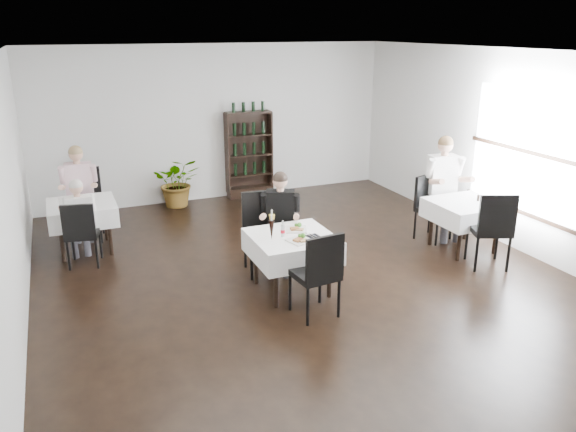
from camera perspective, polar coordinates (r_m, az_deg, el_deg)
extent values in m
plane|color=black|center=(7.58, 2.50, -7.12)|extent=(9.00, 9.00, 0.00)
plane|color=white|center=(6.83, 2.86, 16.17)|extent=(9.00, 9.00, 0.00)
plane|color=white|center=(11.20, -7.31, 9.33)|extent=(7.00, 0.00, 7.00)
plane|color=white|center=(6.44, -26.77, 0.42)|extent=(0.00, 9.00, 9.00)
plane|color=white|center=(9.08, 23.18, 5.78)|extent=(0.00, 9.00, 9.00)
cube|color=white|center=(9.06, 23.14, 6.08)|extent=(0.03, 2.20, 1.80)
cube|color=black|center=(9.27, 22.33, 0.53)|extent=(0.05, 2.30, 0.06)
cube|color=black|center=(11.51, -3.90, 2.55)|extent=(0.90, 0.28, 0.20)
cylinder|color=black|center=(6.88, -1.22, -6.62)|extent=(0.06, 0.06, 0.71)
cylinder|color=black|center=(7.51, -3.27, -4.41)|extent=(0.06, 0.06, 0.71)
cylinder|color=black|center=(7.16, 4.25, -5.64)|extent=(0.06, 0.06, 0.71)
cylinder|color=black|center=(7.76, 1.83, -3.60)|extent=(0.06, 0.06, 0.71)
cube|color=black|center=(7.17, 0.41, -2.28)|extent=(0.85, 0.85, 0.04)
cube|color=white|center=(7.21, 0.40, -3.09)|extent=(1.03, 1.03, 0.30)
cylinder|color=black|center=(8.83, -22.04, -2.20)|extent=(0.06, 0.06, 0.71)
cylinder|color=black|center=(9.47, -22.16, -0.83)|extent=(0.06, 0.06, 0.71)
cylinder|color=black|center=(8.85, -17.66, -1.65)|extent=(0.06, 0.06, 0.71)
cylinder|color=black|center=(9.49, -18.08, -0.32)|extent=(0.06, 0.06, 0.71)
cube|color=black|center=(9.04, -20.25, 1.01)|extent=(0.80, 0.80, 0.04)
cube|color=white|center=(9.07, -20.17, 0.35)|extent=(0.98, 0.98, 0.30)
cylinder|color=black|center=(8.61, 17.04, -2.15)|extent=(0.06, 0.06, 0.71)
cylinder|color=black|center=(9.10, 14.37, -0.76)|extent=(0.06, 0.06, 0.71)
cylinder|color=black|center=(9.04, 20.39, -1.51)|extent=(0.06, 0.06, 0.71)
cylinder|color=black|center=(9.51, 17.66, -0.22)|extent=(0.06, 0.06, 0.71)
cube|color=black|center=(8.94, 17.60, 1.12)|extent=(0.80, 0.80, 0.04)
cube|color=white|center=(8.98, 17.53, 0.45)|extent=(0.98, 0.98, 0.30)
imported|color=#2A5C1F|center=(10.93, -11.15, 3.42)|extent=(0.99, 0.90, 0.96)
cylinder|color=black|center=(7.66, -3.72, -4.76)|extent=(0.04, 0.04, 0.51)
cylinder|color=black|center=(8.06, -4.36, -3.54)|extent=(0.04, 0.04, 0.51)
cylinder|color=black|center=(7.75, -0.49, -4.43)|extent=(0.04, 0.04, 0.51)
cylinder|color=black|center=(8.14, -1.28, -3.24)|extent=(0.04, 0.04, 0.51)
cube|color=black|center=(7.79, -2.49, -2.01)|extent=(0.57, 0.57, 0.08)
cube|color=black|center=(7.91, -2.90, 0.60)|extent=(0.51, 0.12, 0.56)
cylinder|color=black|center=(7.06, 3.26, -6.97)|extent=(0.04, 0.04, 0.49)
cylinder|color=black|center=(6.74, 5.18, -8.34)|extent=(0.04, 0.04, 0.49)
cylinder|color=black|center=(6.87, 0.21, -7.72)|extent=(0.04, 0.04, 0.49)
cylinder|color=black|center=(6.54, 2.03, -9.18)|extent=(0.04, 0.04, 0.49)
cube|color=black|center=(6.68, 2.71, -5.91)|extent=(0.54, 0.54, 0.07)
cube|color=black|center=(6.39, 3.78, -4.30)|extent=(0.49, 0.10, 0.53)
cylinder|color=black|center=(9.48, -21.26, -1.31)|extent=(0.04, 0.04, 0.52)
cylinder|color=black|center=(9.90, -20.94, -0.43)|extent=(0.04, 0.04, 0.52)
cylinder|color=black|center=(9.42, -18.53, -1.11)|extent=(0.04, 0.04, 0.52)
cylinder|color=black|center=(9.85, -18.33, -0.23)|extent=(0.04, 0.04, 0.52)
cube|color=black|center=(9.57, -19.96, 0.91)|extent=(0.60, 0.60, 0.08)
cube|color=black|center=(9.71, -20.02, 3.05)|extent=(0.53, 0.14, 0.57)
cylinder|color=black|center=(8.82, -18.51, -2.73)|extent=(0.03, 0.03, 0.44)
cylinder|color=black|center=(8.46, -18.86, -3.68)|extent=(0.03, 0.03, 0.44)
cylinder|color=black|center=(8.89, -20.97, -2.85)|extent=(0.03, 0.03, 0.44)
cylinder|color=black|center=(8.53, -21.42, -3.79)|extent=(0.03, 0.03, 0.44)
cube|color=black|center=(8.58, -20.12, -1.70)|extent=(0.53, 0.53, 0.07)
cube|color=black|center=(8.31, -20.54, -0.50)|extent=(0.44, 0.14, 0.48)
cylinder|color=black|center=(9.14, 14.87, -1.52)|extent=(0.04, 0.04, 0.47)
cylinder|color=black|center=(9.35, 12.77, -0.89)|extent=(0.04, 0.04, 0.47)
cylinder|color=black|center=(9.47, 16.22, -0.92)|extent=(0.04, 0.04, 0.47)
cylinder|color=black|center=(9.68, 14.16, -0.33)|extent=(0.04, 0.04, 0.47)
cube|color=black|center=(9.32, 14.64, 0.64)|extent=(0.61, 0.61, 0.07)
cube|color=black|center=(9.36, 13.68, 2.56)|extent=(0.46, 0.21, 0.51)
cylinder|color=black|center=(8.87, 20.45, -2.57)|extent=(0.04, 0.04, 0.52)
cylinder|color=black|center=(8.48, 21.48, -3.67)|extent=(0.04, 0.04, 0.52)
cylinder|color=black|center=(8.72, 17.68, -2.62)|extent=(0.04, 0.04, 0.52)
cylinder|color=black|center=(8.32, 18.60, -3.74)|extent=(0.04, 0.04, 0.52)
cube|color=black|center=(8.50, 19.77, -1.30)|extent=(0.68, 0.68, 0.08)
cube|color=black|center=(8.19, 20.54, 0.13)|extent=(0.50, 0.25, 0.56)
cube|color=#44444C|center=(7.78, -1.55, -2.00)|extent=(0.29, 0.43, 0.14)
cylinder|color=#44444C|center=(7.73, -1.59, -4.61)|extent=(0.11, 0.11, 0.48)
cube|color=#44444C|center=(7.77, -0.10, -2.01)|extent=(0.29, 0.43, 0.14)
cylinder|color=#44444C|center=(7.72, -0.13, -4.63)|extent=(0.11, 0.11, 0.48)
cube|color=black|center=(7.84, -0.78, 0.69)|extent=(0.45, 0.36, 0.54)
cylinder|color=tan|center=(7.61, -2.56, -0.05)|extent=(0.20, 0.31, 0.15)
cylinder|color=tan|center=(7.59, 0.85, -0.08)|extent=(0.20, 0.31, 0.15)
sphere|color=tan|center=(7.70, -0.80, 3.57)|extent=(0.21, 0.21, 0.21)
sphere|color=black|center=(7.70, -0.80, 3.78)|extent=(0.21, 0.21, 0.21)
cube|color=#44444C|center=(9.61, -20.91, 1.05)|extent=(0.19, 0.45, 0.15)
cylinder|color=#44444C|center=(9.53, -20.75, -1.17)|extent=(0.12, 0.12, 0.51)
cube|color=#44444C|center=(9.59, -19.67, 1.16)|extent=(0.19, 0.45, 0.15)
cylinder|color=#44444C|center=(9.51, -19.50, -1.06)|extent=(0.12, 0.12, 0.51)
cube|color=silver|center=(9.70, -20.45, 3.39)|extent=(0.44, 0.28, 0.58)
cylinder|color=tan|center=(9.45, -21.98, 2.70)|extent=(0.12, 0.33, 0.16)
cylinder|color=tan|center=(9.41, -19.08, 2.98)|extent=(0.12, 0.33, 0.16)
sphere|color=tan|center=(9.58, -20.76, 5.90)|extent=(0.22, 0.22, 0.22)
sphere|color=olive|center=(9.57, -20.78, 6.08)|extent=(0.22, 0.22, 0.22)
cube|color=#44444C|center=(8.73, -19.80, -1.16)|extent=(0.15, 0.38, 0.12)
cylinder|color=#44444C|center=(8.97, -19.76, -2.53)|extent=(0.10, 0.10, 0.44)
cube|color=#44444C|center=(8.71, -20.95, -1.33)|extent=(0.15, 0.38, 0.12)
cylinder|color=#44444C|center=(8.95, -20.88, -2.70)|extent=(0.10, 0.10, 0.44)
cube|color=white|center=(8.47, -20.44, 0.27)|extent=(0.37, 0.22, 0.49)
cylinder|color=tan|center=(8.72, -19.32, 0.80)|extent=(0.09, 0.28, 0.14)
cylinder|color=tan|center=(8.68, -21.97, 0.41)|extent=(0.09, 0.28, 0.14)
sphere|color=tan|center=(8.38, -20.74, 2.73)|extent=(0.19, 0.19, 0.19)
sphere|color=beige|center=(8.37, -20.76, 2.91)|extent=(0.19, 0.19, 0.19)
cube|color=#44444C|center=(9.32, 15.22, 1.48)|extent=(0.23, 0.50, 0.16)
cylinder|color=#44444C|center=(9.26, 15.64, -1.03)|extent=(0.13, 0.13, 0.56)
cube|color=#44444C|center=(9.43, 16.43, 1.58)|extent=(0.23, 0.50, 0.16)
cylinder|color=#44444C|center=(9.37, 16.86, -0.90)|extent=(0.13, 0.13, 0.56)
cube|color=white|center=(9.46, 15.38, 4.10)|extent=(0.49, 0.32, 0.63)
cylinder|color=tan|center=(9.07, 14.86, 3.40)|extent=(0.14, 0.37, 0.18)
cylinder|color=tan|center=(9.34, 17.71, 3.56)|extent=(0.14, 0.37, 0.18)
sphere|color=tan|center=(9.33, 15.70, 6.93)|extent=(0.24, 0.24, 0.24)
sphere|color=brown|center=(9.33, 15.72, 7.14)|extent=(0.24, 0.24, 0.24)
cube|color=white|center=(7.34, 0.84, -1.38)|extent=(0.35, 0.35, 0.02)
cube|color=brown|center=(7.30, 0.67, -1.30)|extent=(0.12, 0.10, 0.03)
sphere|color=#33741F|center=(7.38, 1.16, -0.90)|extent=(0.06, 0.06, 0.06)
cube|color=olive|center=(7.28, 1.19, -1.37)|extent=(0.12, 0.12, 0.02)
cube|color=white|center=(6.96, 1.20, -2.51)|extent=(0.33, 0.33, 0.02)
cube|color=brown|center=(6.92, 1.02, -2.43)|extent=(0.14, 0.13, 0.03)
sphere|color=#33741F|center=(7.01, 1.54, -2.00)|extent=(0.06, 0.06, 0.06)
cube|color=olive|center=(6.91, 1.58, -2.52)|extent=(0.10, 0.08, 0.02)
cone|color=black|center=(6.97, -1.68, -1.44)|extent=(0.08, 0.08, 0.26)
cylinder|color=silver|center=(6.92, -1.70, -0.19)|extent=(0.02, 0.02, 0.06)
cone|color=gold|center=(7.14, -1.64, -0.90)|extent=(0.08, 0.08, 0.27)
cylinder|color=silver|center=(7.09, -1.66, 0.38)|extent=(0.02, 0.02, 0.07)
cylinder|color=silver|center=(7.08, -0.54, -1.47)|extent=(0.05, 0.05, 0.17)
cylinder|color=red|center=(7.09, -0.54, -1.57)|extent=(0.06, 0.06, 0.04)
cylinder|color=silver|center=(7.05, -0.54, -0.64)|extent=(0.02, 0.02, 0.04)
cube|color=black|center=(7.12, 2.47, -2.10)|extent=(0.21, 0.17, 0.01)
cylinder|color=silver|center=(7.10, 2.32, -2.04)|extent=(0.04, 0.21, 0.01)
cylinder|color=silver|center=(7.12, 2.62, -2.00)|extent=(0.05, 0.21, 0.01)
cylinder|color=black|center=(9.03, 18.76, 1.75)|extent=(0.04, 0.04, 0.10)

